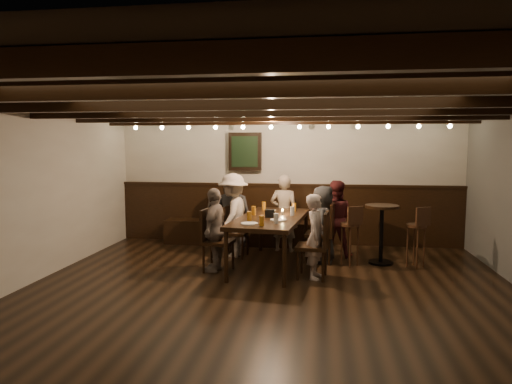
% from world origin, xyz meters
% --- Properties ---
extents(room, '(7.00, 7.00, 7.00)m').
position_xyz_m(room, '(-0.29, 2.21, 1.07)').
color(room, black).
rests_on(room, ground).
extents(dining_table, '(1.16, 2.17, 0.78)m').
position_xyz_m(dining_table, '(-0.12, 1.73, 0.71)').
color(dining_table, black).
rests_on(dining_table, floor).
extents(chair_left_near, '(0.43, 0.43, 0.85)m').
position_xyz_m(chair_left_near, '(-0.78, 2.26, 0.26)').
color(chair_left_near, black).
rests_on(chair_left_near, floor).
extents(chair_left_far, '(0.47, 0.47, 0.93)m').
position_xyz_m(chair_left_far, '(-0.88, 1.36, 0.28)').
color(chair_left_far, black).
rests_on(chair_left_far, floor).
extents(chair_right_near, '(0.48, 0.48, 0.95)m').
position_xyz_m(chair_right_near, '(0.65, 2.10, 0.29)').
color(chair_right_near, black).
rests_on(chair_right_near, floor).
extents(chair_right_far, '(0.48, 0.48, 0.95)m').
position_xyz_m(chair_right_far, '(0.55, 1.21, 0.29)').
color(chair_right_far, black).
rests_on(chair_right_far, floor).
extents(person_bench_left, '(0.72, 0.51, 1.38)m').
position_xyz_m(person_bench_left, '(-0.92, 2.73, 0.69)').
color(person_bench_left, '#2B2B2E').
rests_on(person_bench_left, floor).
extents(person_bench_centre, '(0.53, 0.38, 1.36)m').
position_xyz_m(person_bench_centre, '(-0.00, 2.78, 0.68)').
color(person_bench_centre, gray).
rests_on(person_bench_centre, floor).
extents(person_bench_right, '(0.68, 0.55, 1.29)m').
position_xyz_m(person_bench_right, '(0.87, 2.53, 0.64)').
color(person_bench_right, '#561D20').
rests_on(person_bench_right, floor).
extents(person_left_near, '(0.62, 0.96, 1.41)m').
position_xyz_m(person_left_near, '(-0.82, 2.26, 0.70)').
color(person_left_near, '#B8A89B').
rests_on(person_left_near, floor).
extents(person_left_far, '(0.38, 0.76, 1.25)m').
position_xyz_m(person_left_far, '(-0.91, 1.37, 0.62)').
color(person_left_far, gray).
rests_on(person_left_far, floor).
extents(person_right_near, '(0.46, 0.64, 1.24)m').
position_xyz_m(person_right_near, '(0.68, 2.10, 0.62)').
color(person_right_near, '#262729').
rests_on(person_right_near, floor).
extents(person_right_far, '(0.33, 0.47, 1.20)m').
position_xyz_m(person_right_far, '(0.58, 1.20, 0.60)').
color(person_right_far, '#BEA8A0').
rests_on(person_right_far, floor).
extents(pint_a, '(0.07, 0.07, 0.14)m').
position_xyz_m(pint_a, '(-0.32, 2.46, 0.85)').
color(pint_a, '#BF7219').
rests_on(pint_a, dining_table).
extents(pint_b, '(0.07, 0.07, 0.14)m').
position_xyz_m(pint_b, '(0.20, 2.35, 0.85)').
color(pint_b, '#BF7219').
rests_on(pint_b, dining_table).
extents(pint_c, '(0.07, 0.07, 0.14)m').
position_xyz_m(pint_c, '(-0.41, 1.86, 0.85)').
color(pint_c, '#BF7219').
rests_on(pint_c, dining_table).
extents(pint_d, '(0.07, 0.07, 0.14)m').
position_xyz_m(pint_d, '(0.20, 1.90, 0.85)').
color(pint_d, silver).
rests_on(pint_d, dining_table).
extents(pint_e, '(0.07, 0.07, 0.14)m').
position_xyz_m(pint_e, '(-0.39, 1.31, 0.85)').
color(pint_e, '#BF7219').
rests_on(pint_e, dining_table).
extents(pint_f, '(0.07, 0.07, 0.14)m').
position_xyz_m(pint_f, '(0.02, 1.16, 0.85)').
color(pint_f, silver).
rests_on(pint_f, dining_table).
extents(pint_g, '(0.07, 0.07, 0.14)m').
position_xyz_m(pint_g, '(-0.16, 0.93, 0.85)').
color(pint_g, '#BF7219').
rests_on(pint_g, dining_table).
extents(plate_near, '(0.24, 0.24, 0.01)m').
position_xyz_m(plate_near, '(-0.35, 1.05, 0.79)').
color(plate_near, white).
rests_on(plate_near, dining_table).
extents(plate_far, '(0.24, 0.24, 0.01)m').
position_xyz_m(plate_far, '(0.03, 1.41, 0.79)').
color(plate_far, white).
rests_on(plate_far, dining_table).
extents(condiment_caddy, '(0.15, 0.10, 0.12)m').
position_xyz_m(condiment_caddy, '(-0.13, 1.68, 0.84)').
color(condiment_caddy, black).
rests_on(condiment_caddy, dining_table).
extents(candle, '(0.05, 0.05, 0.05)m').
position_xyz_m(candle, '(0.03, 2.02, 0.80)').
color(candle, beige).
rests_on(candle, dining_table).
extents(high_top_table, '(0.53, 0.53, 0.94)m').
position_xyz_m(high_top_table, '(1.59, 2.15, 0.62)').
color(high_top_table, black).
rests_on(high_top_table, floor).
extents(bar_stool_left, '(0.34, 0.35, 0.95)m').
position_xyz_m(bar_stool_left, '(1.10, 1.94, 0.35)').
color(bar_stool_left, '#372211').
rests_on(bar_stool_left, floor).
extents(bar_stool_right, '(0.34, 0.35, 0.95)m').
position_xyz_m(bar_stool_right, '(2.10, 1.99, 0.35)').
color(bar_stool_right, '#372211').
rests_on(bar_stool_right, floor).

